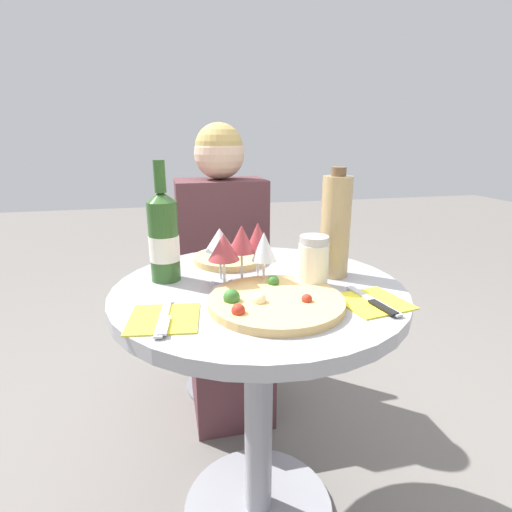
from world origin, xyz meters
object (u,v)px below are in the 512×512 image
(tall_carafe, at_px, (335,226))
(chair_behind_diner, at_px, (222,297))
(pizza_large, at_px, (275,301))
(dining_table, at_px, (259,353))
(seated_diner, at_px, (226,284))
(wine_bottle, at_px, (164,237))

(tall_carafe, bearing_deg, chair_behind_diner, 107.28)
(chair_behind_diner, bearing_deg, pizza_large, 90.11)
(pizza_large, bearing_deg, chair_behind_diner, 90.11)
(dining_table, distance_m, pizza_large, 0.25)
(seated_diner, bearing_deg, pizza_large, 90.13)
(dining_table, relative_size, pizza_large, 2.42)
(chair_behind_diner, height_order, wine_bottle, wine_bottle)
(pizza_large, bearing_deg, wine_bottle, 135.35)
(seated_diner, bearing_deg, dining_table, 89.60)
(pizza_large, height_order, tall_carafe, tall_carafe)
(pizza_large, distance_m, tall_carafe, 0.31)
(wine_bottle, xyz_separation_m, tall_carafe, (0.47, -0.07, 0.02))
(chair_behind_diner, xyz_separation_m, wine_bottle, (-0.24, -0.65, 0.46))
(chair_behind_diner, xyz_separation_m, pizza_large, (0.00, -0.89, 0.35))
(dining_table, distance_m, wine_bottle, 0.42)
(dining_table, height_order, pizza_large, pizza_large)
(wine_bottle, relative_size, tall_carafe, 1.07)
(seated_diner, height_order, pizza_large, seated_diner)
(chair_behind_diner, relative_size, seated_diner, 0.72)
(seated_diner, bearing_deg, wine_bottle, 64.37)
(wine_bottle, height_order, tall_carafe, wine_bottle)
(chair_behind_diner, distance_m, pizza_large, 0.96)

